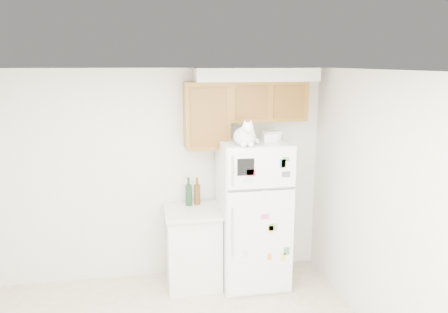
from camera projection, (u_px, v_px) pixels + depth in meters
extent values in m
cube|color=silver|center=(163.00, 175.00, 5.16)|extent=(3.80, 0.04, 2.50)
cube|color=silver|center=(408.00, 226.00, 3.58)|extent=(0.04, 4.00, 2.50)
cube|color=white|center=(171.00, 72.00, 2.98)|extent=(3.80, 4.00, 0.04)
cube|color=olive|center=(267.00, 101.00, 5.02)|extent=(0.90, 0.33, 0.45)
cube|color=olive|center=(206.00, 115.00, 4.93)|extent=(0.50, 0.33, 0.75)
cube|color=silver|center=(256.00, 75.00, 4.95)|extent=(1.40, 0.37, 0.15)
cube|color=white|center=(253.00, 213.00, 5.06)|extent=(0.76, 0.72, 1.70)
cube|color=white|center=(262.00, 168.00, 4.57)|extent=(0.74, 0.03, 0.44)
cube|color=white|center=(261.00, 243.00, 4.75)|extent=(0.74, 0.03, 1.19)
cube|color=#59595B|center=(262.00, 189.00, 4.62)|extent=(0.74, 0.03, 0.02)
cylinder|color=silver|center=(233.00, 171.00, 4.48)|extent=(0.02, 0.02, 0.32)
cylinder|color=silver|center=(232.00, 232.00, 4.63)|extent=(0.02, 0.02, 0.55)
cube|color=black|center=(246.00, 167.00, 4.51)|extent=(0.18, 0.00, 0.18)
cube|color=white|center=(247.00, 208.00, 4.61)|extent=(0.22, 0.00, 0.28)
cube|color=#42914C|center=(286.00, 159.00, 4.58)|extent=(0.07, 0.00, 0.05)
cube|color=silver|center=(265.00, 194.00, 4.61)|extent=(0.06, 0.00, 0.08)
cube|color=#3A805B|center=(287.00, 251.00, 4.80)|extent=(0.07, 0.00, 0.09)
cube|color=teal|center=(283.00, 163.00, 4.58)|extent=(0.06, 0.00, 0.09)
cube|color=#E9D452|center=(283.00, 257.00, 4.81)|extent=(0.06, 0.00, 0.09)
cube|color=gold|center=(271.00, 229.00, 4.71)|extent=(0.06, 0.00, 0.08)
cube|color=#DFD54E|center=(284.00, 164.00, 4.58)|extent=(0.06, 0.00, 0.10)
cube|color=#749C4E|center=(273.00, 227.00, 4.71)|extent=(0.09, 0.00, 0.08)
cube|color=#C950A1|center=(265.00, 217.00, 4.67)|extent=(0.09, 0.00, 0.06)
cube|color=silver|center=(246.00, 254.00, 4.72)|extent=(0.06, 0.00, 0.08)
cube|color=#9CCBDD|center=(248.00, 181.00, 4.55)|extent=(0.10, 0.00, 0.05)
cube|color=#D84036|center=(251.00, 173.00, 4.54)|extent=(0.10, 0.00, 0.07)
cube|color=orange|center=(269.00, 257.00, 4.78)|extent=(0.05, 0.00, 0.07)
cube|color=#505055|center=(286.00, 174.00, 4.61)|extent=(0.09, 0.00, 0.06)
cube|color=white|center=(193.00, 248.00, 5.08)|extent=(0.60, 0.60, 0.88)
cube|color=silver|center=(193.00, 211.00, 4.97)|extent=(0.64, 0.64, 0.04)
ellipsoid|color=white|center=(245.00, 137.00, 4.61)|extent=(0.23, 0.31, 0.20)
ellipsoid|color=white|center=(247.00, 134.00, 4.51)|extent=(0.17, 0.13, 0.19)
sphere|color=white|center=(248.00, 128.00, 4.45)|extent=(0.12, 0.12, 0.12)
cone|color=white|center=(245.00, 122.00, 4.43)|extent=(0.04, 0.04, 0.04)
cone|color=white|center=(251.00, 122.00, 4.44)|extent=(0.04, 0.04, 0.04)
cone|color=#D88C8C|center=(245.00, 123.00, 4.43)|extent=(0.02, 0.02, 0.03)
cone|color=#D88C8C|center=(251.00, 123.00, 4.44)|extent=(0.02, 0.02, 0.03)
sphere|color=white|center=(249.00, 130.00, 4.41)|extent=(0.05, 0.05, 0.05)
sphere|color=white|center=(243.00, 145.00, 4.49)|extent=(0.06, 0.06, 0.06)
sphere|color=white|center=(251.00, 144.00, 4.51)|extent=(0.06, 0.06, 0.06)
cylinder|color=white|center=(251.00, 140.00, 4.74)|extent=(0.14, 0.20, 0.07)
cube|color=white|center=(271.00, 136.00, 4.92)|extent=(0.20, 0.15, 0.10)
cube|color=white|center=(270.00, 138.00, 4.82)|extent=(0.15, 0.11, 0.09)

